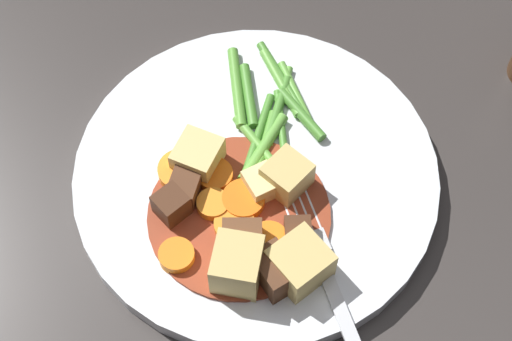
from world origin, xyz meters
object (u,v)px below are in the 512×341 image
(carrot_slice_1, at_px, (269,241))
(meat_chunk_2, at_px, (275,271))
(dinner_plate, at_px, (256,176))
(carrot_slice_0, at_px, (213,205))
(carrot_slice_4, at_px, (177,256))
(carrot_slice_5, at_px, (215,176))
(potato_chunk_0, at_px, (287,177))
(potato_chunk_2, at_px, (198,157))
(meat_chunk_0, at_px, (171,206))
(carrot_slice_3, at_px, (237,226))
(carrot_slice_2, at_px, (240,199))
(fork, at_px, (328,281))
(potato_chunk_4, at_px, (261,184))
(potato_chunk_3, at_px, (300,263))
(meat_chunk_1, at_px, (298,234))
(carrot_slice_6, at_px, (181,172))
(meat_chunk_4, at_px, (185,187))
(potato_chunk_1, at_px, (237,265))
(meat_chunk_3, at_px, (242,241))

(carrot_slice_1, distance_m, meat_chunk_2, 0.03)
(meat_chunk_2, bearing_deg, dinner_plate, -154.04)
(carrot_slice_0, distance_m, carrot_slice_4, 0.05)
(carrot_slice_4, xyz_separation_m, meat_chunk_2, (-0.01, 0.07, 0.01))
(carrot_slice_5, relative_size, potato_chunk_0, 0.91)
(potato_chunk_2, bearing_deg, carrot_slice_5, 64.30)
(carrot_slice_4, height_order, potato_chunk_0, potato_chunk_0)
(meat_chunk_0, bearing_deg, carrot_slice_3, 92.88)
(carrot_slice_2, height_order, fork, carrot_slice_2)
(carrot_slice_0, height_order, meat_chunk_2, meat_chunk_2)
(carrot_slice_2, bearing_deg, carrot_slice_4, -26.41)
(carrot_slice_3, relative_size, potato_chunk_4, 1.22)
(potato_chunk_3, bearing_deg, meat_chunk_1, -161.31)
(carrot_slice_0, xyz_separation_m, carrot_slice_6, (-0.02, -0.03, 0.00))
(carrot_slice_1, distance_m, meat_chunk_4, 0.07)
(dinner_plate, bearing_deg, potato_chunk_1, 9.22)
(carrot_slice_0, bearing_deg, potato_chunk_3, 68.62)
(carrot_slice_5, height_order, potato_chunk_1, potato_chunk_1)
(carrot_slice_4, distance_m, meat_chunk_2, 0.07)
(dinner_plate, height_order, potato_chunk_2, potato_chunk_2)
(meat_chunk_1, relative_size, meat_chunk_3, 0.79)
(potato_chunk_4, xyz_separation_m, meat_chunk_2, (0.06, 0.03, 0.00))
(carrot_slice_3, distance_m, carrot_slice_6, 0.06)
(meat_chunk_2, height_order, meat_chunk_3, same)
(potato_chunk_2, xyz_separation_m, meat_chunk_0, (0.04, -0.00, -0.00))
(meat_chunk_0, bearing_deg, carrot_slice_5, 151.47)
(potato_chunk_3, distance_m, potato_chunk_4, 0.07)
(carrot_slice_3, relative_size, carrot_slice_6, 0.86)
(potato_chunk_0, relative_size, meat_chunk_4, 1.09)
(carrot_slice_2, relative_size, meat_chunk_2, 0.98)
(carrot_slice_1, height_order, carrot_slice_3, carrot_slice_1)
(carrot_slice_0, distance_m, meat_chunk_3, 0.04)
(potato_chunk_3, distance_m, meat_chunk_3, 0.04)
(carrot_slice_2, distance_m, fork, 0.09)
(carrot_slice_3, height_order, potato_chunk_0, potato_chunk_0)
(potato_chunk_1, bearing_deg, carrot_slice_5, -149.24)
(carrot_slice_3, distance_m, potato_chunk_4, 0.04)
(carrot_slice_5, xyz_separation_m, potato_chunk_3, (0.05, 0.08, 0.01))
(meat_chunk_4, bearing_deg, carrot_slice_6, -147.06)
(meat_chunk_0, bearing_deg, potato_chunk_4, 124.19)
(carrot_slice_4, xyz_separation_m, meat_chunk_4, (-0.05, -0.01, 0.01))
(potato_chunk_0, xyz_separation_m, meat_chunk_1, (0.04, 0.02, -0.00))
(carrot_slice_5, distance_m, carrot_slice_6, 0.03)
(meat_chunk_2, distance_m, meat_chunk_3, 0.03)
(meat_chunk_4, bearing_deg, potato_chunk_3, 70.48)
(potato_chunk_0, height_order, meat_chunk_3, same)
(fork, bearing_deg, potato_chunk_0, -142.44)
(carrot_slice_1, bearing_deg, meat_chunk_0, -91.86)
(carrot_slice_1, bearing_deg, fork, 73.09)
(dinner_plate, xyz_separation_m, fork, (0.07, 0.08, 0.01))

